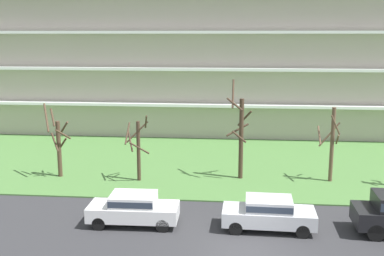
{
  "coord_description": "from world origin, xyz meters",
  "views": [
    {
      "loc": [
        -0.59,
        -18.93,
        9.23
      ],
      "look_at": [
        -2.92,
        6.0,
        4.21
      ],
      "focal_mm": 43.88,
      "sensor_mm": 36.0,
      "label": 1
    }
  ],
  "objects_px": {
    "sedan_white_center_left": "(134,208)",
    "sedan_silver_center_right": "(269,212)",
    "tree_left": "(138,147)",
    "tree_center": "(240,134)",
    "tree_right": "(331,143)",
    "tree_far_left": "(58,143)"
  },
  "relations": [
    {
      "from": "tree_left",
      "to": "sedan_white_center_left",
      "type": "height_order",
      "value": "tree_left"
    },
    {
      "from": "sedan_white_center_left",
      "to": "sedan_silver_center_right",
      "type": "bearing_deg",
      "value": 178.91
    },
    {
      "from": "tree_left",
      "to": "sedan_silver_center_right",
      "type": "height_order",
      "value": "tree_left"
    },
    {
      "from": "tree_center",
      "to": "tree_right",
      "type": "bearing_deg",
      "value": -0.87
    },
    {
      "from": "tree_left",
      "to": "sedan_white_center_left",
      "type": "distance_m",
      "value": 7.09
    },
    {
      "from": "sedan_silver_center_right",
      "to": "tree_center",
      "type": "bearing_deg",
      "value": -78.73
    },
    {
      "from": "tree_far_left",
      "to": "tree_left",
      "type": "height_order",
      "value": "tree_far_left"
    },
    {
      "from": "tree_left",
      "to": "sedan_white_center_left",
      "type": "relative_size",
      "value": 0.98
    },
    {
      "from": "sedan_silver_center_right",
      "to": "sedan_white_center_left",
      "type": "bearing_deg",
      "value": 1.71
    },
    {
      "from": "tree_center",
      "to": "sedan_white_center_left",
      "type": "height_order",
      "value": "tree_center"
    },
    {
      "from": "tree_far_left",
      "to": "tree_left",
      "type": "xyz_separation_m",
      "value": [
        5.3,
        -0.33,
        -0.03
      ]
    },
    {
      "from": "tree_center",
      "to": "sedan_white_center_left",
      "type": "bearing_deg",
      "value": -123.46
    },
    {
      "from": "sedan_white_center_left",
      "to": "sedan_silver_center_right",
      "type": "height_order",
      "value": "same"
    },
    {
      "from": "tree_left",
      "to": "sedan_silver_center_right",
      "type": "distance_m",
      "value": 10.45
    },
    {
      "from": "tree_center",
      "to": "tree_left",
      "type": "bearing_deg",
      "value": -170.46
    },
    {
      "from": "sedan_white_center_left",
      "to": "sedan_silver_center_right",
      "type": "relative_size",
      "value": 1.0
    },
    {
      "from": "tree_left",
      "to": "sedan_silver_center_right",
      "type": "xyz_separation_m",
      "value": [
        7.77,
        -6.84,
        -1.4
      ]
    },
    {
      "from": "sedan_white_center_left",
      "to": "tree_center",
      "type": "bearing_deg",
      "value": -124.55
    },
    {
      "from": "tree_center",
      "to": "sedan_silver_center_right",
      "type": "xyz_separation_m",
      "value": [
        1.34,
        -7.93,
        -2.12
      ]
    },
    {
      "from": "tree_far_left",
      "to": "tree_right",
      "type": "bearing_deg",
      "value": 2.19
    },
    {
      "from": "tree_center",
      "to": "sedan_silver_center_right",
      "type": "relative_size",
      "value": 1.44
    },
    {
      "from": "tree_right",
      "to": "sedan_white_center_left",
      "type": "relative_size",
      "value": 1.09
    }
  ]
}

